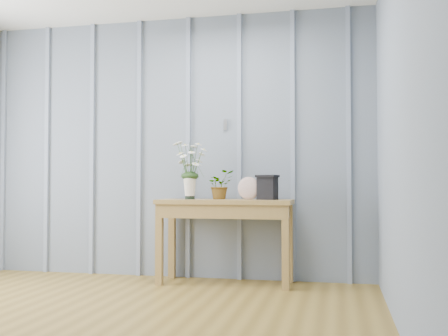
% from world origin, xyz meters
% --- Properties ---
extents(room_shell, '(4.00, 4.50, 2.50)m').
position_xyz_m(room_shell, '(0.00, 0.92, 1.99)').
color(room_shell, gray).
rests_on(room_shell, ground).
extents(sideboard, '(1.20, 0.45, 0.75)m').
position_xyz_m(sideboard, '(0.67, 1.99, 0.64)').
color(sideboard, olive).
rests_on(sideboard, ground).
extents(daisy_vase, '(0.38, 0.29, 0.54)m').
position_xyz_m(daisy_vase, '(0.35, 1.96, 1.09)').
color(daisy_vase, black).
rests_on(daisy_vase, sideboard).
extents(spider_plant, '(0.31, 0.31, 0.26)m').
position_xyz_m(spider_plant, '(0.61, 2.05, 0.88)').
color(spider_plant, '#193414').
rests_on(spider_plant, sideboard).
extents(felt_disc_vessel, '(0.21, 0.08, 0.20)m').
position_xyz_m(felt_disc_vessel, '(0.88, 1.98, 0.85)').
color(felt_disc_vessel, '#8F5057').
rests_on(felt_disc_vessel, sideboard).
extents(carved_box, '(0.21, 0.18, 0.22)m').
position_xyz_m(carved_box, '(1.05, 1.97, 0.86)').
color(carved_box, black).
rests_on(carved_box, sideboard).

